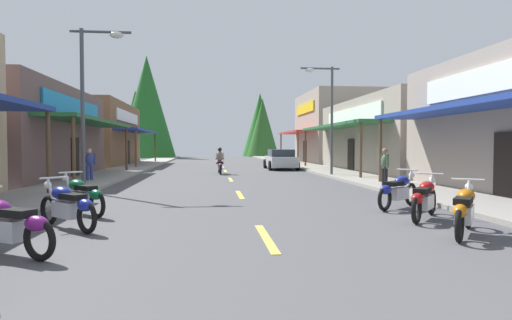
% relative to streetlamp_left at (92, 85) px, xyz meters
% --- Properties ---
extents(ground, '(10.31, 77.19, 0.10)m').
position_rel_streetlamp_left_xyz_m(ground, '(5.22, 6.76, -3.90)').
color(ground, '#4C4C4F').
extents(sidewalk_left, '(2.78, 77.19, 0.12)m').
position_rel_streetlamp_left_xyz_m(sidewalk_left, '(-1.33, 6.76, -3.79)').
color(sidewalk_left, '#9E9991').
rests_on(sidewalk_left, ground).
extents(sidewalk_right, '(2.78, 77.19, 0.12)m').
position_rel_streetlamp_left_xyz_m(sidewalk_right, '(11.76, 6.76, -3.79)').
color(sidewalk_right, gray).
rests_on(sidewalk_right, ground).
extents(centerline_dashes, '(0.16, 53.25, 0.01)m').
position_rel_streetlamp_left_xyz_m(centerline_dashes, '(5.22, 10.99, -3.85)').
color(centerline_dashes, '#E0C64C').
rests_on(centerline_dashes, ground).
extents(storefront_left_middle, '(7.98, 12.36, 4.67)m').
position_rel_streetlamp_left_xyz_m(storefront_left_middle, '(-5.77, 6.85, -1.51)').
color(storefront_left_middle, brown).
rests_on(storefront_left_middle, ground).
extents(storefront_left_far, '(10.35, 12.81, 5.21)m').
position_rel_streetlamp_left_xyz_m(storefront_left_far, '(-6.96, 21.25, -1.25)').
color(storefront_left_far, brown).
rests_on(storefront_left_far, ground).
extents(storefront_right_middle, '(8.38, 13.88, 4.60)m').
position_rel_streetlamp_left_xyz_m(storefront_right_middle, '(16.40, 10.27, -1.55)').
color(storefront_right_middle, gray).
rests_on(storefront_right_middle, ground).
extents(storefront_right_far, '(9.29, 9.90, 6.58)m').
position_rel_streetlamp_left_xyz_m(storefront_right_far, '(16.87, 23.40, -0.56)').
color(storefront_right_far, gray).
rests_on(storefront_right_far, ground).
extents(streetlamp_left, '(2.13, 0.30, 5.87)m').
position_rel_streetlamp_left_xyz_m(streetlamp_left, '(0.00, 0.00, 0.00)').
color(streetlamp_left, '#474C51').
rests_on(streetlamp_left, ground).
extents(streetlamp_right, '(2.13, 0.30, 5.91)m').
position_rel_streetlamp_left_xyz_m(streetlamp_right, '(10.44, 6.55, 0.03)').
color(streetlamp_right, '#474C51').
rests_on(streetlamp_right, ground).
extents(motorcycle_parked_right_2, '(1.40, 1.75, 1.04)m').
position_rel_streetlamp_left_xyz_m(motorcycle_parked_right_2, '(8.96, -8.44, -3.37)').
color(motorcycle_parked_right_2, black).
rests_on(motorcycle_parked_right_2, ground).
extents(motorcycle_parked_right_3, '(1.45, 1.70, 1.04)m').
position_rel_streetlamp_left_xyz_m(motorcycle_parked_right_3, '(9.08, -6.72, -3.37)').
color(motorcycle_parked_right_3, black).
rests_on(motorcycle_parked_right_3, ground).
extents(motorcycle_parked_right_4, '(1.73, 1.42, 1.04)m').
position_rel_streetlamp_left_xyz_m(motorcycle_parked_right_4, '(9.23, -5.00, -3.37)').
color(motorcycle_parked_right_4, black).
rests_on(motorcycle_parked_right_4, ground).
extents(motorcycle_parked_left_2, '(1.89, 1.19, 1.04)m').
position_rel_streetlamp_left_xyz_m(motorcycle_parked_left_2, '(1.10, -9.09, -3.37)').
color(motorcycle_parked_left_2, black).
rests_on(motorcycle_parked_left_2, ground).
extents(motorcycle_parked_left_3, '(1.60, 1.57, 1.04)m').
position_rel_streetlamp_left_xyz_m(motorcycle_parked_left_3, '(1.34, -7.04, -3.37)').
color(motorcycle_parked_left_3, black).
rests_on(motorcycle_parked_left_3, ground).
extents(motorcycle_parked_left_4, '(1.55, 1.62, 1.04)m').
position_rel_streetlamp_left_xyz_m(motorcycle_parked_left_4, '(1.10, -5.24, -3.37)').
color(motorcycle_parked_left_4, black).
rests_on(motorcycle_parked_left_4, ground).
extents(rider_cruising_lead, '(0.60, 2.14, 1.57)m').
position_rel_streetlamp_left_xyz_m(rider_cruising_lead, '(4.79, 9.13, -3.20)').
color(rider_cruising_lead, black).
rests_on(rider_cruising_lead, ground).
extents(pedestrian_by_shop, '(0.28, 0.57, 1.58)m').
position_rel_streetlamp_left_xyz_m(pedestrian_by_shop, '(10.94, -0.11, -2.95)').
color(pedestrian_by_shop, black).
rests_on(pedestrian_by_shop, ground).
extents(pedestrian_browsing, '(0.51, 0.40, 1.56)m').
position_rel_streetlamp_left_xyz_m(pedestrian_browsing, '(-1.22, 4.01, -2.96)').
color(pedestrian_browsing, '#333F8C').
rests_on(pedestrian_browsing, ground).
extents(parked_car_curbside, '(2.10, 4.32, 1.40)m').
position_rel_streetlamp_left_xyz_m(parked_car_curbside, '(9.17, 13.66, -3.17)').
color(parked_car_curbside, silver).
rests_on(parked_car_curbside, ground).
extents(treeline_backdrop, '(23.93, 13.03, 13.83)m').
position_rel_streetlamp_left_xyz_m(treeline_backdrop, '(-0.67, 46.54, 1.94)').
color(treeline_backdrop, '#1E5F23').
rests_on(treeline_backdrop, ground).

